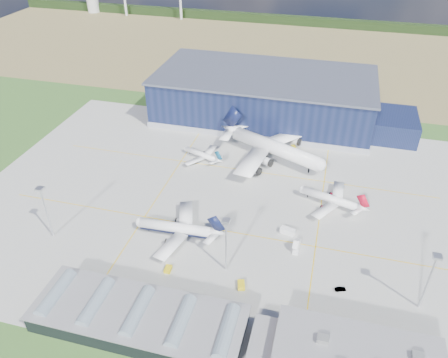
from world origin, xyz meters
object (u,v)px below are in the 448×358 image
car_b (340,289)px  gse_van_a (288,231)px  hangar (269,99)px  light_mast_center (226,237)px  airliner_regional (201,152)px  gse_tug_a (241,285)px  airstair (297,246)px  airliner_navy (175,223)px  light_mast_west (44,204)px  gse_tug_c (294,147)px  airliner_widebody (276,141)px  light_mast_east (431,273)px  gse_tug_b (168,269)px  car_a (435,341)px  airliner_red (330,195)px  gse_cart_a (331,206)px

car_b → gse_van_a: bearing=20.0°
hangar → light_mast_center: (7.19, -124.80, 3.82)m
airliner_regional → car_b: bearing=156.6°
gse_tug_a → airstair: airstair is taller
airliner_navy → gse_van_a: bearing=-166.2°
light_mast_west → gse_tug_c: light_mast_west is taller
airliner_widebody → airstair: airliner_widebody is taller
light_mast_west → airliner_widebody: (74.46, 78.71, -5.29)m
hangar → light_mast_east: size_ratio=6.30×
airliner_regional → car_b: size_ratio=6.39×
gse_tug_b → airliner_navy: bearing=97.8°
light_mast_east → airstair: bearing=157.9°
airliner_navy → gse_van_a: (42.00, 12.10, -4.80)m
airliner_regional → gse_van_a: airliner_regional is taller
airliner_navy → car_a: size_ratio=9.72×
hangar → gse_van_a: size_ratio=25.87×
gse_tug_c → airstair: 75.70m
airliner_red → gse_van_a: size_ratio=5.57×
gse_tug_a → gse_tug_c: bearing=70.5°
car_b → car_a: bearing=-136.6°
light_mast_west → gse_tug_b: size_ratio=6.83×
airliner_navy → gse_tug_b: (3.69, -18.62, -5.29)m
airliner_regional → gse_tug_c: 48.76m
hangar → airliner_regional: hangar is taller
light_mast_east → airliner_widebody: 99.44m
airliner_navy → airliner_regional: (-7.52, 57.05, -2.08)m
gse_cart_a → car_b: size_ratio=0.81×
car_b → airliner_regional: bearing=24.4°
airliner_widebody → gse_van_a: size_ratio=11.10×
light_mast_center → gse_van_a: bearing=53.2°
gse_tug_a → airstair: (15.89, 23.61, 0.80)m
light_mast_east → gse_tug_a: size_ratio=5.99×
gse_tug_a → gse_van_a: bearing=53.4°
airliner_widebody → gse_van_a: (14.10, -53.90, -8.92)m
gse_tug_a → gse_tug_c: gse_tug_a is taller
gse_tug_c → car_b: bearing=-96.7°
airliner_regional → airstair: (53.96, -52.70, -2.35)m
airliner_navy → light_mast_west: bearing=13.0°
airliner_red → airliner_regional: size_ratio=1.29×
light_mast_center → airliner_widebody: light_mast_center is taller
airliner_red → car_b: (6.86, -47.53, -4.47)m
airstair → car_b: (16.98, -16.62, -0.97)m
hangar → gse_tug_b: bearing=-95.5°
airliner_widebody → gse_cart_a: (29.59, -32.29, -9.47)m
gse_tug_c → airliner_widebody: bearing=-144.0°
gse_tug_a → car_a: gse_tug_a is taller
airliner_navy → light_mast_center: bearing=149.2°
airliner_widebody → gse_cart_a: 44.81m
airliner_regional → gse_cart_a: airliner_regional is taller
hangar → airliner_widebody: 47.56m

